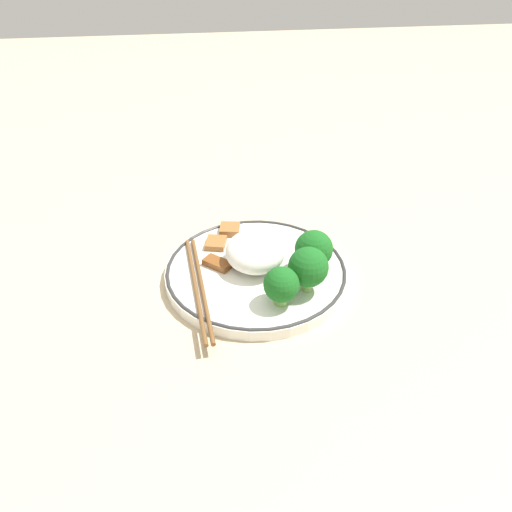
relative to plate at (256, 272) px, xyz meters
name	(u,v)px	position (x,y,z in m)	size (l,w,h in m)	color
ground_plane	(256,277)	(0.00, 0.00, -0.01)	(3.00, 3.00, 0.00)	#C6B28E
plate	(256,272)	(0.00, 0.00, 0.00)	(0.24, 0.24, 0.02)	white
rice_mound	(252,252)	(0.01, 0.00, 0.03)	(0.08, 0.08, 0.04)	white
broccoli_back_left	(281,285)	(-0.07, -0.02, 0.03)	(0.04, 0.04, 0.05)	#7FB756
broccoli_back_center	(308,267)	(-0.05, -0.06, 0.04)	(0.05, 0.05, 0.06)	#7FB756
broccoli_back_right	(314,250)	(-0.02, -0.07, 0.04)	(0.05, 0.05, 0.06)	#7FB756
meat_near_front	(217,263)	(0.01, 0.05, 0.01)	(0.04, 0.04, 0.01)	brown
meat_near_left	(251,247)	(0.04, 0.00, 0.01)	(0.04, 0.04, 0.01)	brown
meat_near_right	(230,229)	(0.09, 0.03, 0.01)	(0.03, 0.03, 0.01)	#9E6633
meat_near_back	(216,243)	(0.06, 0.05, 0.01)	(0.04, 0.03, 0.01)	#9E6633
chopsticks	(199,287)	(-0.03, 0.08, 0.01)	(0.21, 0.03, 0.01)	brown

